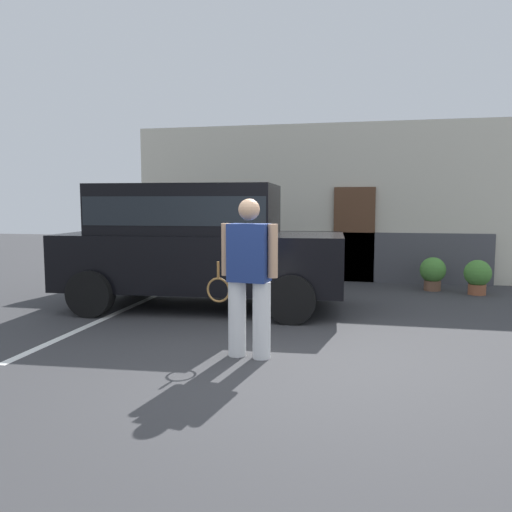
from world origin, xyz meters
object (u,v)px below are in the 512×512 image
(parked_suv, at_px, (197,239))
(potted_plant_by_porch, at_px, (433,272))
(potted_plant_secondary, at_px, (478,275))
(tennis_player_man, at_px, (249,276))

(parked_suv, height_order, potted_plant_by_porch, parked_suv)
(parked_suv, xyz_separation_m, potted_plant_by_porch, (4.10, 2.54, -0.77))
(potted_plant_secondary, bearing_deg, potted_plant_by_porch, 158.45)
(tennis_player_man, height_order, potted_plant_by_porch, tennis_player_man)
(parked_suv, distance_m, potted_plant_secondary, 5.42)
(parked_suv, height_order, potted_plant_secondary, parked_suv)
(tennis_player_man, distance_m, potted_plant_by_porch, 5.75)
(potted_plant_by_porch, distance_m, potted_plant_secondary, 0.84)
(potted_plant_by_porch, xyz_separation_m, potted_plant_secondary, (0.78, -0.31, -0.00))
(potted_plant_by_porch, bearing_deg, potted_plant_secondary, -21.55)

